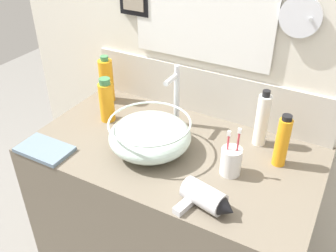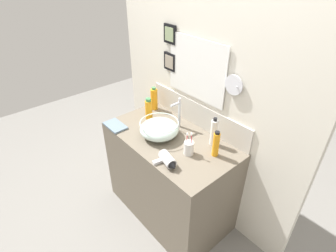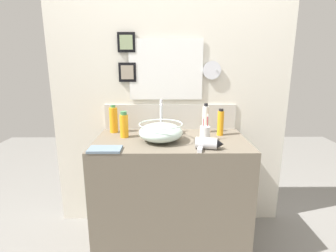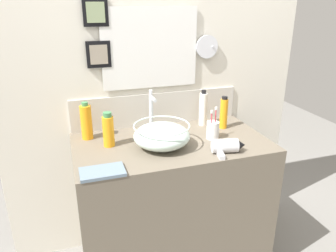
{
  "view_description": "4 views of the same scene",
  "coord_description": "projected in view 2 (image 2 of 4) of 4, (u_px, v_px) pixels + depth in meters",
  "views": [
    {
      "loc": [
        0.54,
        -1.04,
        1.73
      ],
      "look_at": [
        -0.02,
        0.0,
        0.96
      ],
      "focal_mm": 40.0,
      "sensor_mm": 36.0,
      "label": 1
    },
    {
      "loc": [
        1.3,
        -1.13,
        2.09
      ],
      "look_at": [
        -0.02,
        0.0,
        0.96
      ],
      "focal_mm": 28.0,
      "sensor_mm": 36.0,
      "label": 2
    },
    {
      "loc": [
        -0.04,
        -1.85,
        1.41
      ],
      "look_at": [
        -0.02,
        0.0,
        0.96
      ],
      "focal_mm": 28.0,
      "sensor_mm": 36.0,
      "label": 3
    },
    {
      "loc": [
        -0.56,
        -1.64,
        1.63
      ],
      "look_at": [
        -0.02,
        0.0,
        0.96
      ],
      "focal_mm": 35.0,
      "sensor_mm": 36.0,
      "label": 4
    }
  ],
  "objects": [
    {
      "name": "glass_bowl_sink",
      "position": [
        159.0,
        129.0,
        2.1
      ],
      "size": [
        0.31,
        0.31,
        0.13
      ],
      "color": "silver",
      "rests_on": "vanity_counter"
    },
    {
      "name": "lotion_bottle",
      "position": [
        216.0,
        144.0,
        1.87
      ],
      "size": [
        0.05,
        0.05,
        0.21
      ],
      "color": "orange",
      "rests_on": "vanity_counter"
    },
    {
      "name": "shampoo_bottle",
      "position": [
        214.0,
        132.0,
        1.98
      ],
      "size": [
        0.05,
        0.05,
        0.24
      ],
      "color": "white",
      "rests_on": "vanity_counter"
    },
    {
      "name": "soap_dispenser",
      "position": [
        149.0,
        109.0,
        2.32
      ],
      "size": [
        0.06,
        0.06,
        0.2
      ],
      "color": "orange",
      "rests_on": "vanity_counter"
    },
    {
      "name": "spray_bottle",
      "position": [
        154.0,
        99.0,
        2.45
      ],
      "size": [
        0.07,
        0.07,
        0.22
      ],
      "color": "orange",
      "rests_on": "vanity_counter"
    },
    {
      "name": "hand_towel",
      "position": [
        115.0,
        126.0,
        2.25
      ],
      "size": [
        0.21,
        0.13,
        0.02
      ],
      "primitive_type": "cube",
      "color": "slate",
      "rests_on": "vanity_counter"
    },
    {
      "name": "toothbrush_cup",
      "position": [
        189.0,
        148.0,
        1.91
      ],
      "size": [
        0.07,
        0.07,
        0.19
      ],
      "color": "white",
      "rests_on": "vanity_counter"
    },
    {
      "name": "vanity_counter",
      "position": [
        170.0,
        176.0,
        2.35
      ],
      "size": [
        1.11,
        0.62,
        0.86
      ],
      "primitive_type": "cube",
      "color": "#6B6051",
      "rests_on": "ground"
    },
    {
      "name": "faucet",
      "position": [
        179.0,
        111.0,
        2.16
      ],
      "size": [
        0.02,
        0.11,
        0.27
      ],
      "color": "silver",
      "rests_on": "vanity_counter"
    },
    {
      "name": "ground_plane",
      "position": [
        169.0,
        208.0,
        2.58
      ],
      "size": [
        6.0,
        6.0,
        0.0
      ],
      "primitive_type": "plane",
      "color": "gray"
    },
    {
      "name": "hair_drier",
      "position": [
        168.0,
        161.0,
        1.82
      ],
      "size": [
        0.19,
        0.14,
        0.08
      ],
      "color": "silver",
      "rests_on": "vanity_counter"
    },
    {
      "name": "back_panel",
      "position": [
        202.0,
        86.0,
        2.11
      ],
      "size": [
        1.97,
        0.1,
        2.42
      ],
      "color": "silver",
      "rests_on": "ground"
    }
  ]
}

